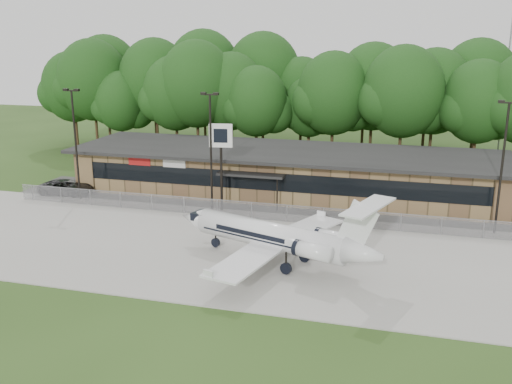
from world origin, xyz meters
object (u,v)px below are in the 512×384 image
(business_jet, at_px, (277,238))
(pole_sign, at_px, (221,145))
(suv, at_px, (66,187))
(terminal, at_px, (287,171))

(business_jet, xyz_separation_m, pole_sign, (-7.47, 10.61, 3.93))
(suv, relative_size, pole_sign, 0.68)
(business_jet, distance_m, suv, 26.19)
(business_jet, xyz_separation_m, suv, (-23.49, 11.54, -1.17))
(terminal, distance_m, business_jet, 18.05)
(terminal, relative_size, business_jet, 2.64)
(terminal, bearing_deg, suv, -162.92)
(terminal, height_order, suv, terminal)
(pole_sign, bearing_deg, terminal, 51.07)
(business_jet, height_order, suv, business_jet)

